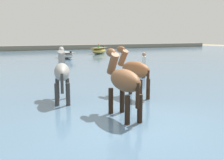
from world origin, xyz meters
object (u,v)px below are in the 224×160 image
horse_trailing_grey (62,73)px  boat_distant_east (99,51)px  horse_flank_bay (123,82)px  boat_far_inshore (66,55)px  person_wading_mid (144,67)px  horse_lead_chestnut (134,71)px

horse_trailing_grey → boat_distant_east: size_ratio=0.58×
horse_flank_bay → boat_distant_east: bearing=67.0°
boat_far_inshore → boat_distant_east: bearing=39.6°
horse_flank_bay → horse_trailing_grey: bearing=110.9°
person_wading_mid → horse_trailing_grey: bearing=-150.4°
horse_lead_chestnut → boat_far_inshore: horse_lead_chestnut is taller
horse_lead_chestnut → horse_trailing_grey: size_ratio=1.00×
horse_trailing_grey → person_wading_mid: (5.40, 3.06, -0.38)m
boat_far_inshore → horse_flank_bay: bearing=-102.9°
person_wading_mid → boat_distant_east: bearing=72.4°
boat_distant_east → person_wading_mid: 20.04m
horse_lead_chestnut → horse_trailing_grey: horse_trailing_grey is taller
horse_lead_chestnut → boat_distant_east: 24.39m
boat_distant_east → person_wading_mid: bearing=-107.6°
horse_flank_bay → boat_distant_east: size_ratio=0.59×
horse_lead_chestnut → boat_far_inshore: bearing=80.6°
horse_flank_bay → person_wading_mid: size_ratio=1.31×
boat_distant_east → horse_trailing_grey: bearing=-117.3°
horse_lead_chestnut → boat_distant_east: bearing=68.6°
boat_distant_east → horse_lead_chestnut: bearing=-111.4°
boat_far_inshore → person_wading_mid: (-0.10, -14.18, 0.27)m
boat_far_inshore → person_wading_mid: person_wading_mid is taller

